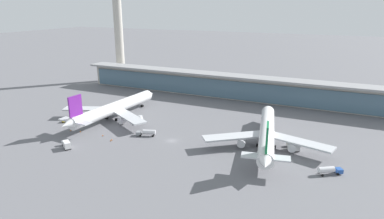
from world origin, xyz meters
name	(u,v)px	position (x,y,z in m)	size (l,w,h in m)	color
ground_plane	(172,141)	(0.00, 0.00, 0.00)	(1200.00, 1200.00, 0.00)	slate
airliner_left_stand	(113,108)	(-40.59, 13.02, 5.65)	(51.75, 67.43, 17.95)	white
airliner_centre_stand	(267,133)	(38.07, 11.40, 5.65)	(50.78, 66.95, 17.95)	white
service_truck_near_nose_grey	(141,119)	(-25.62, 15.15, 1.71)	(6.94, 8.24, 2.95)	gray
service_truck_under_wing_grey	(147,132)	(-12.76, 0.32, 1.71)	(8.86, 4.96, 2.95)	gray
service_truck_mid_apron_yellow	(64,120)	(-59.93, -1.24, 0.87)	(2.71, 3.30, 2.05)	yellow
service_truck_by_tail_grey	(66,144)	(-35.38, -24.73, 1.69)	(7.35, 5.96, 3.10)	gray
service_truck_on_taxiway_blue	(329,170)	(63.23, -3.80, 1.71)	(8.41, 6.63, 2.95)	#234C9E
service_truck_at_far_stand_olive	(294,146)	(49.00, 12.73, 1.69)	(6.10, 7.28, 3.10)	olive
terminal_building	(230,86)	(0.00, 76.72, 7.87)	(205.48, 12.80, 15.20)	#B2ADA3
control_tower	(118,22)	(-94.70, 93.58, 44.03)	(12.00, 12.00, 81.07)	#B2ADA3
safety_cone_alpha	(80,131)	(-42.98, -8.55, 0.32)	(0.62, 0.62, 0.70)	orange
safety_cone_bravo	(111,140)	(-23.59, -11.33, 0.32)	(0.62, 0.62, 0.70)	orange
safety_cone_charlie	(112,139)	(-23.88, -10.28, 0.32)	(0.62, 0.62, 0.70)	orange
safety_cone_delta	(103,135)	(-30.52, -8.07, 0.32)	(0.62, 0.62, 0.70)	orange
safety_cone_echo	(71,130)	(-48.08, -9.33, 0.32)	(0.62, 0.62, 0.70)	orange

